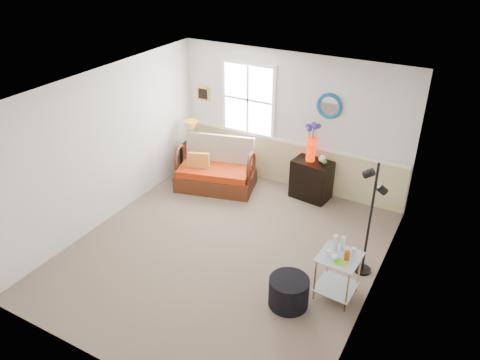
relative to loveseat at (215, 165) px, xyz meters
The scene contains 19 objects.
floor 2.11m from the loveseat, 55.06° to the right, with size 4.50×5.00×0.01m, color #7E6B59.
ceiling 2.96m from the loveseat, 55.06° to the right, with size 4.50×5.00×0.01m, color white.
walls 2.22m from the loveseat, 55.06° to the right, with size 4.51×5.01×2.60m.
wainscot 1.42m from the loveseat, 33.86° to the left, with size 4.46×0.02×0.90m, color #CBBB83.
chair_rail 1.48m from the loveseat, 33.52° to the left, with size 4.46×0.04×0.06m, color white.
window 1.40m from the loveseat, 70.30° to the left, with size 1.14×0.06×1.44m, color white, non-canonical shape.
picture 1.52m from the loveseat, 133.08° to the left, with size 0.28×0.03×0.28m, color gold.
mirror 2.40m from the loveseat, 22.83° to the left, with size 0.47×0.47×0.07m, color teal.
loveseat is the anchor object (origin of this frame).
throw_pillow 0.33m from the loveseat, 153.39° to the right, with size 0.41×0.10×0.41m, color #D1560C, non-canonical shape.
lamp_stand 0.87m from the loveseat, 157.53° to the left, with size 0.34×0.34×0.61m, color black, non-canonical shape.
table_lamp 0.93m from the loveseat, 154.97° to the left, with size 0.28×0.28×0.50m, color orange, non-canonical shape.
potted_plant 0.80m from the loveseat, 151.24° to the left, with size 0.35×0.39×0.30m, color #467C33.
cabinet 1.83m from the loveseat, 17.23° to the left, with size 0.70×0.45×0.75m, color black, non-canonical shape.
flower_vase 1.89m from the loveseat, 18.25° to the left, with size 0.21×0.21×0.73m, color #F32500, non-canonical shape.
side_table 3.52m from the loveseat, 30.55° to the right, with size 0.53×0.53×0.68m, color olive, non-canonical shape.
tabletop_items 3.53m from the loveseat, 30.27° to the right, with size 0.38×0.38×0.23m, color silver, non-canonical shape.
floor_lamp 3.42m from the loveseat, 18.66° to the right, with size 0.26×0.26×1.79m, color black, non-canonical shape.
ottoman 3.40m from the loveseat, 41.75° to the right, with size 0.54×0.54×0.42m, color black.
Camera 1 is at (3.08, -5.04, 4.54)m, focal length 35.00 mm.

